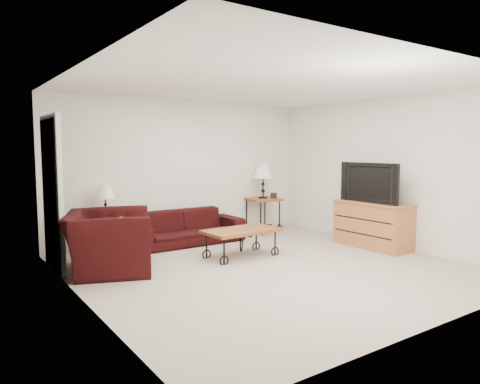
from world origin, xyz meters
The scene contains 20 objects.
ground centered at (0.00, 0.00, 0.00)m, with size 5.00×5.00×0.00m, color #BEB0A2.
wall_back centered at (0.00, 2.50, 1.25)m, with size 5.00×0.02×2.50m, color white.
wall_front centered at (0.00, -2.50, 1.25)m, with size 5.00×0.02×2.50m, color white.
wall_left centered at (-2.50, 0.00, 1.25)m, with size 0.02×5.00×2.50m, color white.
wall_right centered at (2.50, 0.00, 1.25)m, with size 0.02×5.00×2.50m, color white.
ceiling centered at (0.00, 0.00, 2.50)m, with size 5.00×5.00×0.00m, color white.
doorway centered at (-2.47, 1.65, 1.02)m, with size 0.08×0.94×2.04m, color black.
sofa centered at (-0.22, 2.02, 0.29)m, with size 1.99×0.78×0.58m, color black.
side_table_left centered at (-1.56, 2.20, 0.27)m, with size 0.50×0.50×0.54m, color #9B5227.
side_table_right centered at (1.59, 2.20, 0.33)m, with size 0.61×0.61×0.67m, color #9B5227.
lamp_left centered at (-1.56, 2.20, 0.81)m, with size 0.31×0.31×0.54m, color black, non-canonical shape.
lamp_right centered at (1.59, 2.20, 1.00)m, with size 0.38×0.38×0.67m, color black, non-canonical shape.
photo_frame_left centered at (-1.71, 2.05, 0.59)m, with size 0.11×0.01×0.09m, color black.
photo_frame_right centered at (1.74, 2.05, 0.72)m, with size 0.13×0.02×0.11m, color black.
coffee_table centered at (0.04, 0.72, 0.21)m, with size 1.14×0.62×0.43m, color #9B5227.
armchair centered at (-1.88, 1.11, 0.40)m, with size 1.24×1.08×0.80m, color black.
throw_pillow centered at (-1.73, 1.06, 0.52)m, with size 0.36×0.10×0.36m, color #C64519.
tv_stand centered at (2.23, 0.02, 0.38)m, with size 0.53×1.27×0.76m, color #BE7A46.
television centered at (2.21, 0.02, 1.09)m, with size 1.14×0.15×0.66m, color black.
backpack centered at (1.34, 1.90, 0.19)m, with size 0.29×0.22×0.38m, color black.
Camera 1 is at (-3.75, -4.73, 1.65)m, focal length 33.15 mm.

